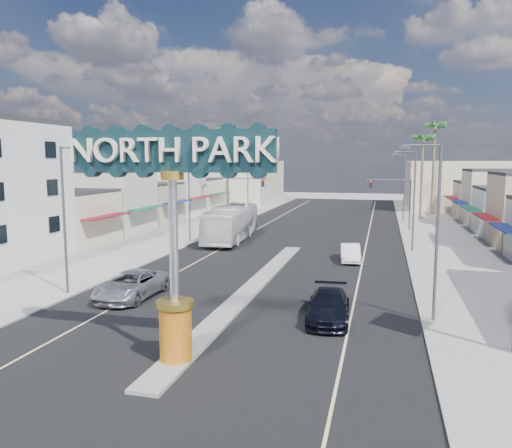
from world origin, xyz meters
The scene contains 24 objects.
ground centered at (0.00, 30.00, 0.00)m, with size 160.00×160.00×0.00m, color gray.
road centered at (0.00, 30.00, 0.01)m, with size 20.00×120.00×0.01m, color black.
median_island centered at (0.00, 14.00, 0.08)m, with size 1.30×30.00×0.16m, color gray.
sidewalk_left centered at (-14.00, 30.00, 0.06)m, with size 8.00×120.00×0.12m, color gray.
sidewalk_right centered at (14.00, 30.00, 0.06)m, with size 8.00×120.00×0.12m, color gray.
storefront_row_left centered at (-24.00, 43.00, 3.00)m, with size 12.00×42.00×6.00m, color beige.
backdrop_far_left centered at (-22.00, 75.00, 4.00)m, with size 20.00×20.00×8.00m, color #B7B29E.
backdrop_far_right centered at (22.00, 75.00, 4.00)m, with size 20.00×20.00×8.00m, color beige.
gateway_sign centered at (0.00, 1.98, 5.93)m, with size 8.20×1.50×9.15m.
traffic_signal_left centered at (-9.18, 43.99, 4.27)m, with size 5.09×0.45×6.00m.
traffic_signal_right centered at (9.18, 43.99, 4.27)m, with size 5.09×0.45×6.00m.
streetlight_l_near centered at (-10.43, 10.00, 5.07)m, with size 2.03×0.22×9.00m.
streetlight_l_mid centered at (-10.43, 30.00, 5.07)m, with size 2.03×0.22×9.00m.
streetlight_l_far centered at (-10.43, 52.00, 5.07)m, with size 2.03×0.22×9.00m.
streetlight_r_near centered at (10.43, 10.00, 5.07)m, with size 2.03×0.22×9.00m.
streetlight_r_mid centered at (10.43, 30.00, 5.07)m, with size 2.03×0.22×9.00m.
streetlight_r_far centered at (10.43, 52.00, 5.07)m, with size 2.03×0.22×9.00m.
palm_left_far centered at (-13.00, 50.00, 11.50)m, with size 2.60×2.60×13.10m.
palm_right_mid centered at (13.00, 56.00, 10.60)m, with size 2.60×2.60×12.10m.
palm_right_far centered at (15.00, 62.00, 12.39)m, with size 2.60×2.60×14.10m.
suv_left centered at (-6.42, 10.25, 0.79)m, with size 2.63×5.71×1.59m, color #B1B0B5.
suv_right centered at (5.40, 8.98, 0.75)m, with size 2.10×5.16×1.50m, color black.
car_parked_right centered at (5.50, 24.51, 0.71)m, with size 1.51×4.33×1.43m, color white.
city_bus centered at (-7.00, 32.40, 1.79)m, with size 3.01×12.88×3.59m, color silver.
Camera 1 is at (7.92, -15.95, 8.18)m, focal length 35.00 mm.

